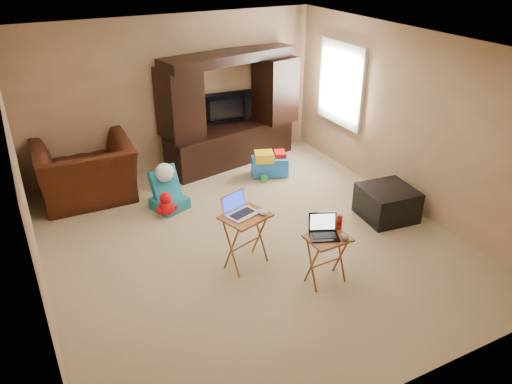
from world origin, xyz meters
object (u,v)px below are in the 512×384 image
tray_table_right (326,260)px  mouse_right (344,238)px  laptop_right (325,228)px  child_rocker (169,190)px  push_toy (270,163)px  tray_table_left (246,241)px  plush_toy (166,204)px  mouse_left (263,212)px  laptop_left (242,206)px  water_bottle (339,222)px  ottoman (387,203)px  recliner (86,172)px  entertainment_center (230,110)px  television (226,109)px

tray_table_right → mouse_right: size_ratio=4.92×
laptop_right → mouse_right: 0.24m
child_rocker → push_toy: 1.86m
tray_table_left → mouse_right: bearing=-64.1°
plush_toy → mouse_right: (1.27, -2.43, 0.44)m
tray_table_right → mouse_left: (-0.48, 0.64, 0.42)m
tray_table_right → tray_table_left: bearing=131.3°
plush_toy → push_toy: size_ratio=0.61×
laptop_left → water_bottle: size_ratio=1.95×
ottoman → laptop_left: 2.38m
laptop_left → child_rocker: bearing=82.3°
tray_table_right → mouse_right: (0.13, -0.12, 0.33)m
tray_table_left → laptop_right: laptop_right is taller
mouse_left → mouse_right: (0.61, -0.76, -0.09)m
recliner → tray_table_right: (2.02, -3.31, -0.14)m
recliner → laptop_left: 2.92m
plush_toy → water_bottle: size_ratio=1.97×
laptop_left → plush_toy: bearing=87.1°
plush_toy → mouse_right: mouse_right is taller
mouse_right → tray_table_right: bearing=137.3°
plush_toy → push_toy: bearing=14.3°
tray_table_left → laptop_right: (0.63, -0.69, 0.38)m
entertainment_center → laptop_left: size_ratio=6.47×
tray_table_right → laptop_right: (-0.04, 0.02, 0.42)m
child_rocker → water_bottle: (1.24, -2.40, 0.40)m
plush_toy → recliner: bearing=131.2°
push_toy → water_bottle: water_bottle is taller
ottoman → tray_table_left: (-2.27, -0.14, 0.12)m
ottoman → mouse_left: bearing=-174.3°
plush_toy → mouse_left: 1.87m
ottoman → laptop_right: bearing=-153.3°
laptop_left → mouse_left: bearing=-43.3°
plush_toy → tray_table_left: 1.67m
entertainment_center → television: 0.15m
mouse_right → child_rocker: bearing=114.3°
mouse_left → push_toy: bearing=59.5°
plush_toy → ottoman: (2.75, -1.46, 0.04)m
child_rocker → laptop_left: (0.34, -1.73, 0.51)m
mouse_left → entertainment_center: bearing=72.4°
tray_table_right → laptop_right: bearing=151.6°
tray_table_right → child_rocker: bearing=111.0°
television → water_bottle: television is taller
recliner → tray_table_right: bearing=122.7°
tray_table_left → mouse_left: bearing=-38.1°
child_rocker → mouse_left: mouse_left is taller
entertainment_center → ottoman: 3.08m
television → tray_table_right: size_ratio=1.61×
recliner → mouse_right: 4.05m
television → tray_table_right: bearing=87.8°
mouse_left → laptop_right: bearing=-54.9°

